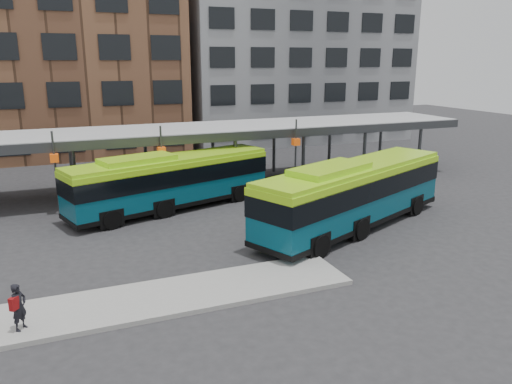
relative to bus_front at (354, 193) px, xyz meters
name	(u,v)px	position (x,y,z in m)	size (l,w,h in m)	color
ground	(272,251)	(-5.28, -1.47, -1.90)	(120.00, 120.00, 0.00)	#28282B
boarding_island	(169,297)	(-10.78, -4.47, -1.81)	(14.00, 3.00, 0.18)	gray
canopy	(195,131)	(-5.33, 11.40, 2.00)	(40.00, 6.53, 4.80)	#999B9E
building_brick	(31,32)	(-15.28, 30.53, 9.10)	(26.00, 14.00, 22.00)	brown
building_grey	(288,47)	(10.72, 30.53, 8.10)	(24.00, 14.00, 20.00)	slate
bus_front	(354,193)	(0.00, 0.00, 0.00)	(13.27, 7.89, 3.65)	#074457
bus_rear	(170,180)	(-8.10, 6.92, -0.13)	(12.58, 6.16, 3.41)	#074457
pedestrian	(19,307)	(-15.71, -5.10, -0.92)	(0.65, 0.68, 1.57)	black
bike_rack	(363,168)	(7.74, 10.52, -1.44)	(5.74, 1.35, 1.08)	slate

